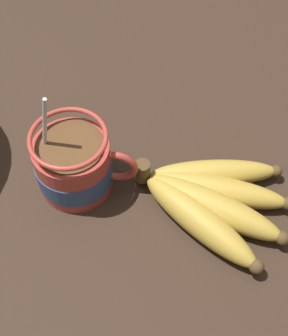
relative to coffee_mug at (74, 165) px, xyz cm
name	(u,v)px	position (x,y,z in cm)	size (l,w,h in cm)	color
table	(115,215)	(5.36, -3.27, -5.66)	(134.83, 134.83, 3.20)	#332319
coffee_mug	(74,165)	(0.00, 0.00, 0.00)	(13.15, 9.66, 15.59)	#B23D33
banana_bunch	(211,199)	(17.32, -1.42, -2.17)	(20.13, 17.07, 4.23)	#4C381E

